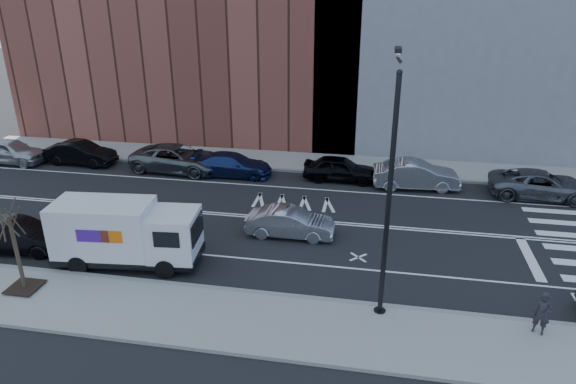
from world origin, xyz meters
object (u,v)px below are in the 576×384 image
(far_parked_b, at_px, (81,153))
(pedestrian, at_px, (542,313))
(driving_sedan, at_px, (290,222))
(far_parked_a, at_px, (10,151))
(fedex_van, at_px, (125,233))

(far_parked_b, bearing_deg, pedestrian, -114.87)
(driving_sedan, bearing_deg, far_parked_a, 70.16)
(far_parked_b, bearing_deg, fedex_van, -138.57)
(driving_sedan, xyz_separation_m, pedestrian, (9.87, -5.94, 0.25))
(fedex_van, bearing_deg, driving_sedan, 25.16)
(fedex_van, relative_size, far_parked_b, 1.38)
(far_parked_b, distance_m, driving_sedan, 17.40)
(far_parked_a, relative_size, driving_sedan, 1.14)
(far_parked_a, bearing_deg, driving_sedan, -107.02)
(far_parked_b, xyz_separation_m, driving_sedan, (15.60, -7.72, -0.07))
(far_parked_b, relative_size, pedestrian, 2.90)
(fedex_van, relative_size, far_parked_a, 1.33)
(far_parked_a, xyz_separation_m, pedestrian, (30.29, -13.07, 0.13))
(pedestrian, bearing_deg, driving_sedan, 173.58)
(far_parked_b, bearing_deg, driving_sedan, -113.00)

